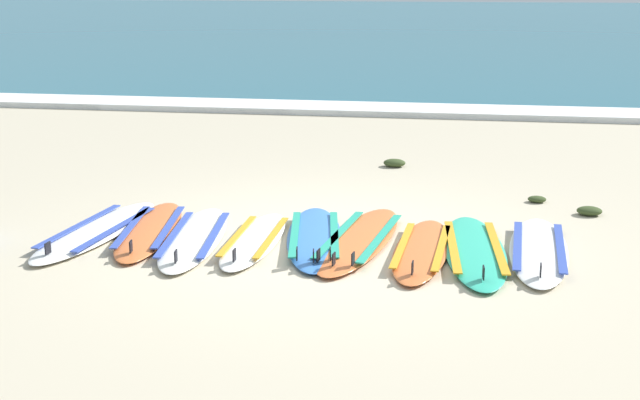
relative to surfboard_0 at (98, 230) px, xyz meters
name	(u,v)px	position (x,y,z in m)	size (l,w,h in m)	color
ground_plane	(323,241)	(2.31, 0.12, -0.04)	(80.00, 80.00, 0.00)	#C1B599
sea	(439,22)	(2.31, 37.73, 0.01)	(80.00, 60.00, 0.10)	#23667A
wave_foam_strip	(392,110)	(2.31, 8.33, 0.02)	(80.00, 1.21, 0.11)	white
surfboard_0	(98,230)	(0.00, 0.00, 0.00)	(0.82, 2.34, 0.18)	white
surfboard_1	(150,230)	(0.52, 0.11, 0.00)	(0.83, 2.19, 0.18)	orange
surfboard_2	(194,238)	(1.05, -0.08, 0.00)	(0.79, 2.24, 0.18)	silver
surfboard_3	(254,240)	(1.65, -0.06, 0.00)	(0.49, 1.93, 0.18)	white
surfboard_4	(315,237)	(2.22, 0.13, 0.00)	(0.88, 2.25, 0.18)	#3875CC
surfboard_5	(359,239)	(2.67, 0.13, 0.00)	(0.89, 2.39, 0.18)	orange
surfboard_6	(422,250)	(3.29, -0.10, 0.00)	(0.62, 2.06, 0.18)	orange
surfboard_7	(474,250)	(3.79, -0.03, 0.00)	(0.73, 2.32, 0.18)	#2DB793
surfboard_8	(539,250)	(4.39, 0.07, 0.00)	(0.69, 2.22, 0.18)	white
seaweed_clump_near_shoreline	(394,163)	(2.74, 3.63, 0.02)	(0.30, 0.24, 0.11)	#384723
seaweed_clump_mid_sand	(589,211)	(5.05, 1.54, 0.01)	(0.27, 0.22, 0.10)	#384723
seaweed_clump_by_the_boards	(537,199)	(4.52, 2.01, 0.00)	(0.21, 0.17, 0.07)	#384723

